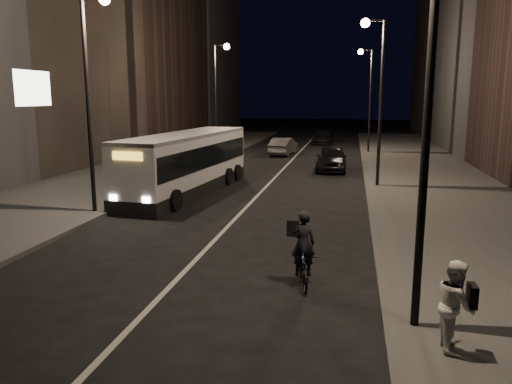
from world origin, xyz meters
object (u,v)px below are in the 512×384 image
at_px(pedestrian_woman, 455,305).
at_px(car_mid, 283,146).
at_px(streetlight_left_far, 219,85).
at_px(cyclist_on_bicycle, 303,261).
at_px(car_near, 331,158).
at_px(streetlight_left_near, 93,75).
at_px(streetlight_right_far, 367,86).
at_px(streetlight_right_mid, 376,80).
at_px(car_far, 323,137).
at_px(streetlight_right_near, 416,53).
at_px(city_bus, 187,161).

bearing_deg(pedestrian_woman, car_mid, 10.52).
height_order(streetlight_left_far, cyclist_on_bicycle, streetlight_left_far).
relative_size(streetlight_left_far, car_near, 1.79).
relative_size(streetlight_left_far, car_mid, 1.93).
xyz_separation_m(pedestrian_woman, car_near, (-3.10, 22.61, -0.20)).
relative_size(streetlight_left_near, pedestrian_woman, 4.97).
distance_m(streetlight_right_far, streetlight_left_far, 12.24).
bearing_deg(streetlight_left_near, streetlight_right_mid, 36.88).
bearing_deg(streetlight_left_near, car_far, 77.80).
height_order(car_near, car_mid, car_near).
distance_m(streetlight_right_near, pedestrian_woman, 4.54).
height_order(streetlight_right_near, car_mid, streetlight_right_near).
height_order(cyclist_on_bicycle, car_mid, cyclist_on_bicycle).
distance_m(streetlight_left_far, car_mid, 7.28).
distance_m(city_bus, car_far, 27.13).
bearing_deg(streetlight_left_near, city_bus, 69.57).
bearing_deg(streetlight_left_near, streetlight_right_near, -36.88).
xyz_separation_m(streetlight_left_far, cyclist_on_bicycle, (8.53, -23.96, -4.72)).
bearing_deg(car_far, streetlight_right_far, -60.35).
xyz_separation_m(car_mid, car_far, (2.58, 10.09, -0.05)).
height_order(streetlight_left_near, streetlight_left_far, same).
distance_m(streetlight_right_near, streetlight_right_far, 32.00).
bearing_deg(streetlight_right_far, streetlight_left_far, -150.64).
xyz_separation_m(cyclist_on_bicycle, pedestrian_woman, (2.96, -2.89, 0.34)).
bearing_deg(city_bus, pedestrian_woman, -49.56).
height_order(streetlight_right_near, city_bus, streetlight_right_near).
relative_size(streetlight_right_far, car_near, 1.79).
xyz_separation_m(pedestrian_woman, car_mid, (-7.21, 30.45, -0.28)).
height_order(streetlight_right_near, car_near, streetlight_right_near).
relative_size(car_near, car_mid, 1.08).
bearing_deg(city_bus, cyclist_on_bicycle, -53.07).
xyz_separation_m(streetlight_right_far, city_bus, (-8.79, -18.96, -3.80)).
bearing_deg(streetlight_left_near, cyclist_on_bicycle, -34.93).
height_order(streetlight_right_far, car_far, streetlight_right_far).
bearing_deg(car_mid, pedestrian_woman, 109.28).
distance_m(streetlight_left_near, car_near, 16.76).
bearing_deg(streetlight_right_mid, streetlight_right_far, 90.00).
height_order(streetlight_right_far, cyclist_on_bicycle, streetlight_right_far).
xyz_separation_m(streetlight_right_mid, streetlight_left_near, (-10.66, -8.00, 0.00)).
height_order(pedestrian_woman, car_far, pedestrian_woman).
height_order(car_mid, car_far, car_mid).
distance_m(streetlight_right_far, city_bus, 21.24).
relative_size(streetlight_left_far, pedestrian_woman, 4.97).
height_order(streetlight_left_near, city_bus, streetlight_left_near).
bearing_deg(streetlight_left_near, car_mid, 78.80).
height_order(city_bus, pedestrian_woman, city_bus).
height_order(streetlight_right_mid, streetlight_left_near, same).
height_order(streetlight_right_mid, city_bus, streetlight_right_mid).
relative_size(streetlight_right_far, streetlight_left_near, 1.00).
height_order(streetlight_right_near, streetlight_right_far, same).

